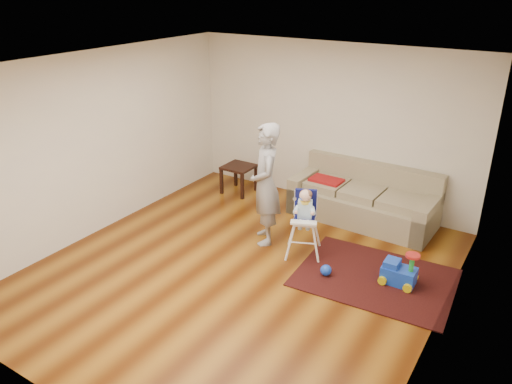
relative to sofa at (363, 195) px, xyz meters
The scene contains 9 objects.
ground 2.48m from the sofa, 109.33° to the right, with size 5.50×5.50×0.00m, color #4E2207.
room_envelope 2.42m from the sofa, 114.45° to the right, with size 5.04×5.52×2.72m.
sofa is the anchor object (origin of this frame).
side_table 2.31m from the sofa, behind, with size 0.51×0.51×0.51m, color black, non-canonical shape.
area_rug 1.76m from the sofa, 62.40° to the right, with size 1.96×1.47×0.02m, color black.
ride_on_toy 1.84m from the sofa, 53.88° to the right, with size 0.42×0.30×0.46m, color blue, non-canonical shape.
toy_ball 1.86m from the sofa, 82.95° to the right, with size 0.15×0.15×0.15m, color blue.
high_chair 1.48m from the sofa, 101.66° to the right, with size 0.60×0.60×0.99m.
adult 1.76m from the sofa, 124.36° to the right, with size 0.66×0.43×1.80m, color gray.
Camera 1 is at (3.24, -4.72, 3.63)m, focal length 35.00 mm.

